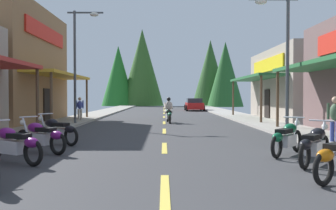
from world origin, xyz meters
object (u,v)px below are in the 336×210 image
motorcycle_parked_right_2 (315,144)px  motorcycle_parked_right_3 (287,137)px  motorcycle_parked_left_4 (56,130)px  pedestrian_by_shop (80,107)px  parked_car_curbside (194,105)px  rider_cruising_lead (169,112)px  pedestrian_browsing (335,117)px  streetlamp_left (80,51)px  streetlamp_right (280,45)px  motorcycle_parked_left_3 (41,136)px  motorcycle_parked_left_2 (13,143)px

motorcycle_parked_right_2 → motorcycle_parked_right_3: (-0.18, 1.43, 0.00)m
motorcycle_parked_right_2 → motorcycle_parked_left_4: (-7.18, 3.71, 0.00)m
motorcycle_parked_right_2 → pedestrian_by_shop: bearing=69.7°
motorcycle_parked_left_4 → parked_car_curbside: bearing=-69.7°
motorcycle_parked_right_2 → parked_car_curbside: bearing=39.4°
rider_cruising_lead → pedestrian_browsing: (5.37, -10.27, 0.28)m
motorcycle_parked_right_3 → motorcycle_parked_right_2: bearing=-133.7°
motorcycle_parked_left_4 → pedestrian_browsing: 9.29m
streetlamp_left → motorcycle_parked_right_2: bearing=-55.5°
streetlamp_left → streetlamp_right: (9.42, -5.77, -0.42)m
pedestrian_by_shop → streetlamp_left: bearing=149.3°
motorcycle_parked_left_4 → streetlamp_left: bearing=-48.5°
streetlamp_left → rider_cruising_lead: (5.00, 1.67, -3.48)m
motorcycle_parked_right_3 → rider_cruising_lead: bearing=53.5°
motorcycle_parked_right_3 → parked_car_curbside: (0.04, 31.15, 0.20)m
pedestrian_by_shop → motorcycle_parked_left_4: bearing=145.1°
motorcycle_parked_right_2 → pedestrian_by_shop: 17.82m
motorcycle_parked_left_3 → rider_cruising_lead: 12.43m
motorcycle_parked_left_3 → parked_car_curbside: (6.94, 30.71, 0.20)m
streetlamp_left → parked_car_curbside: (8.14, 20.54, -3.45)m
streetlamp_right → motorcycle_parked_left_4: streetlamp_right is taller
rider_cruising_lead → pedestrian_by_shop: bearing=69.7°
motorcycle_parked_left_2 → pedestrian_browsing: (9.29, 3.19, 0.44)m
pedestrian_browsing → streetlamp_right: bearing=-109.4°
rider_cruising_lead → pedestrian_by_shop: 6.01m
streetlamp_right → pedestrian_by_shop: size_ratio=3.62×
streetlamp_left → pedestrian_browsing: 13.85m
motorcycle_parked_left_2 → motorcycle_parked_left_3: same height
motorcycle_parked_left_4 → pedestrian_by_shop: (-1.88, 11.64, 0.41)m
motorcycle_parked_right_2 → rider_cruising_lead: bearing=52.6°
motorcycle_parked_right_2 → pedestrian_browsing: 4.04m
streetlamp_right → rider_cruising_lead: streetlamp_right is taller
rider_cruising_lead → parked_car_curbside: bearing=-13.8°
streetlamp_left → motorcycle_parked_right_2: streetlamp_left is taller
motorcycle_parked_right_2 → motorcycle_parked_right_3: bearing=46.1°
motorcycle_parked_right_2 → parked_car_curbside: (-0.14, 32.58, 0.20)m
motorcycle_parked_right_3 → rider_cruising_lead: size_ratio=0.80×
pedestrian_by_shop → parked_car_curbside: (8.92, 17.23, -0.21)m
motorcycle_parked_left_2 → parked_car_curbside: parked_car_curbside is taller
motorcycle_parked_left_2 → rider_cruising_lead: (3.92, 13.46, 0.17)m
motorcycle_parked_right_3 → parked_car_curbside: parked_car_curbside is taller
pedestrian_by_shop → pedestrian_browsing: bearing=179.0°
motorcycle_parked_right_2 → pedestrian_browsing: size_ratio=1.07×
pedestrian_by_shop → motorcycle_parked_right_2: bearing=166.5°
motorcycle_parked_right_2 → rider_cruising_lead: size_ratio=0.80×
pedestrian_by_shop → streetlamp_right: bearing=-175.7°
motorcycle_parked_right_3 → pedestrian_by_shop: (-8.88, 13.92, 0.41)m
streetlamp_left → streetlamp_right: size_ratio=1.13×
motorcycle_parked_left_3 → motorcycle_parked_left_4: size_ratio=1.01×
streetlamp_left → parked_car_curbside: bearing=68.4°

